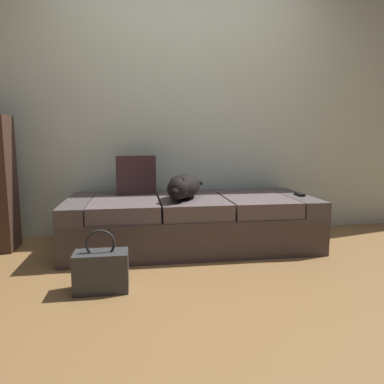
% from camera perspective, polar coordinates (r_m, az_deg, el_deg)
% --- Properties ---
extents(ground_plane, '(10.00, 10.00, 0.00)m').
position_cam_1_polar(ground_plane, '(2.22, 3.80, -15.73)').
color(ground_plane, '#996E40').
extents(back_wall, '(6.40, 0.10, 2.80)m').
position_cam_1_polar(back_wall, '(3.59, -1.54, 16.20)').
color(back_wall, silver).
rests_on(back_wall, ground).
extents(couch, '(2.05, 0.90, 0.42)m').
position_cam_1_polar(couch, '(3.08, -0.14, -4.73)').
color(couch, '#4A3D3A').
rests_on(couch, ground).
extents(dog_dark, '(0.39, 0.57, 0.20)m').
position_cam_1_polar(dog_dark, '(2.91, -1.41, 0.84)').
color(dog_dark, black).
rests_on(dog_dark, couch).
extents(tv_remote, '(0.05, 0.15, 0.02)m').
position_cam_1_polar(tv_remote, '(3.25, 16.66, -0.35)').
color(tv_remote, black).
rests_on(tv_remote, couch).
extents(throw_pillow, '(0.35, 0.15, 0.34)m').
position_cam_1_polar(throw_pillow, '(3.23, -8.87, 2.68)').
color(throw_pillow, '#442B2B').
rests_on(throw_pillow, couch).
extents(handbag, '(0.32, 0.18, 0.38)m').
position_cam_1_polar(handbag, '(2.28, -14.17, -11.95)').
color(handbag, '#383939').
rests_on(handbag, ground).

